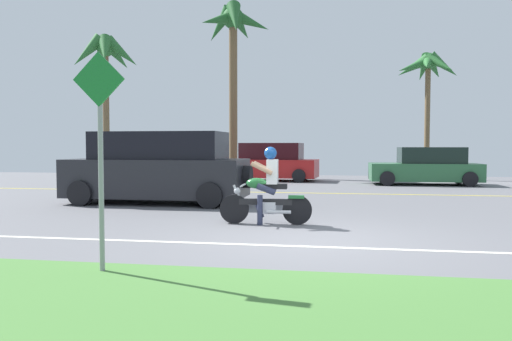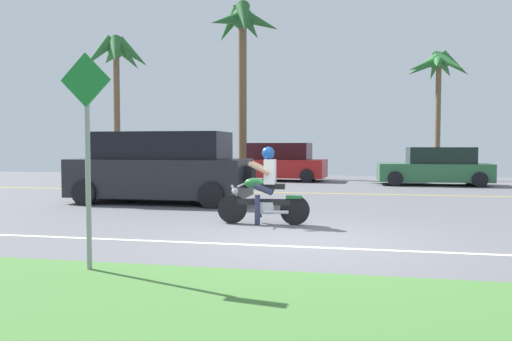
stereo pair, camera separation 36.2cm
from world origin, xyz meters
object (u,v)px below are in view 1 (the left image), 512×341
Objects in this scene: motorcyclist at (266,192)px; street_sign at (100,141)px; parked_car_1 at (267,163)px; parked_car_2 at (426,167)px; palm_tree_0 at (428,71)px; palm_tree_1 at (233,35)px; parked_car_0 at (160,165)px; palm_tree_2 at (106,60)px; suv_nearby at (159,168)px.

street_sign is at bearing -107.81° from motorcyclist.
parked_car_1 is 6.58m from parked_car_2.
parked_car_2 is 5.57m from palm_tree_0.
parked_car_1 is at bearing -52.35° from palm_tree_1.
parked_car_0 is 0.58× the size of palm_tree_2.
parked_car_1 is 0.54× the size of palm_tree_1.
palm_tree_2 is at bearing -174.51° from palm_tree_1.
parked_car_1 is at bearing 98.15° from motorcyclist.
palm_tree_0 is 15.57m from palm_tree_2.
palm_tree_1 is (-3.85, 14.85, 6.32)m from motorcyclist.
suv_nearby is 8.93m from parked_car_0.
palm_tree_2 is (-8.51, 2.13, 5.08)m from parked_car_1.
palm_tree_0 is at bearing 0.50° from palm_tree_2.
parked_car_0 is (-3.08, 8.38, -0.23)m from suv_nearby.
parked_car_0 is 12.80m from palm_tree_0.
street_sign is at bearing -88.56° from parked_car_1.
palm_tree_0 is 2.25× the size of street_sign.
parked_car_1 reaches higher than parked_car_0.
parked_car_0 is at bearing -166.10° from palm_tree_0.
parked_car_1 is (-1.73, 12.11, 0.13)m from motorcyclist.
palm_tree_0 reaches higher than street_sign.
motorcyclist is 4.56m from suv_nearby.
suv_nearby is 1.19× the size of parked_car_0.
parked_car_2 is at bearing 67.97° from street_sign.
palm_tree_0 is 0.68× the size of palm_tree_1.
palm_tree_1 reaches higher than parked_car_2.
palm_tree_2 is (-3.82, 2.76, 5.16)m from parked_car_0.
street_sign is (8.92, -18.37, -4.28)m from palm_tree_2.
suv_nearby reaches higher than parked_car_0.
palm_tree_0 is at bearing 80.71° from parked_car_2.
motorcyclist is 15.91m from palm_tree_0.
parked_car_1 is 7.10m from palm_tree_1.
palm_tree_2 is (-15.55, -0.14, 0.92)m from palm_tree_0.
parked_car_1 is 8.48m from palm_tree_0.
street_sign is at bearing -71.91° from parked_car_0.
parked_car_1 reaches higher than parked_car_2.
parked_car_2 is (4.72, 10.80, 0.05)m from motorcyclist.
suv_nearby is 1.16× the size of parked_car_2.
palm_tree_2 is (-6.39, -0.61, -1.11)m from palm_tree_1.
motorcyclist is 0.44× the size of parked_car_0.
parked_car_0 is at bearing 176.55° from parked_car_2.
motorcyclist is at bearing 72.19° from street_sign.
motorcyclist is 0.43× the size of parked_car_2.
street_sign reaches higher than parked_car_2.
palm_tree_0 is (11.72, 2.90, 4.24)m from parked_car_0.
suv_nearby is 14.77m from palm_tree_0.
motorcyclist is 0.25× the size of palm_tree_2.
palm_tree_2 reaches higher than parked_car_2.
motorcyclist is 13.15m from parked_car_0.
motorcyclist is 0.37× the size of suv_nearby.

